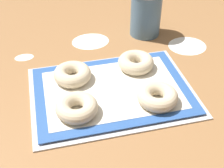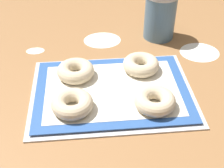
{
  "view_description": "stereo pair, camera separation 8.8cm",
  "coord_description": "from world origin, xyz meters",
  "px_view_note": "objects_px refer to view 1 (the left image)",
  "views": [
    {
      "loc": [
        -0.14,
        -0.57,
        0.51
      ],
      "look_at": [
        0.01,
        0.01,
        0.03
      ],
      "focal_mm": 50.0,
      "sensor_mm": 36.0,
      "label": 1
    },
    {
      "loc": [
        -0.05,
        -0.59,
        0.51
      ],
      "look_at": [
        0.01,
        0.01,
        0.03
      ],
      "focal_mm": 50.0,
      "sensor_mm": 36.0,
      "label": 2
    }
  ],
  "objects_px": {
    "flour_canister": "(146,12)",
    "bagel_front_left": "(77,107)",
    "baking_tray": "(112,91)",
    "bagel_front_right": "(158,96)",
    "bagel_back_left": "(72,74)",
    "bagel_back_right": "(136,62)"
  },
  "relations": [
    {
      "from": "baking_tray",
      "to": "flour_canister",
      "type": "relative_size",
      "value": 2.67
    },
    {
      "from": "bagel_back_left",
      "to": "bagel_back_right",
      "type": "height_order",
      "value": "same"
    },
    {
      "from": "bagel_front_right",
      "to": "flour_canister",
      "type": "distance_m",
      "value": 0.35
    },
    {
      "from": "baking_tray",
      "to": "bagel_back_left",
      "type": "xyz_separation_m",
      "value": [
        -0.09,
        0.06,
        0.02
      ]
    },
    {
      "from": "bagel_front_left",
      "to": "flour_canister",
      "type": "xyz_separation_m",
      "value": [
        0.27,
        0.33,
        0.05
      ]
    },
    {
      "from": "bagel_front_left",
      "to": "bagel_back_left",
      "type": "height_order",
      "value": "same"
    },
    {
      "from": "bagel_front_left",
      "to": "baking_tray",
      "type": "bearing_deg",
      "value": 32.98
    },
    {
      "from": "baking_tray",
      "to": "bagel_front_left",
      "type": "relative_size",
      "value": 4.16
    },
    {
      "from": "flour_canister",
      "to": "bagel_front_left",
      "type": "bearing_deg",
      "value": -129.49
    },
    {
      "from": "bagel_back_left",
      "to": "bagel_front_right",
      "type": "bearing_deg",
      "value": -36.28
    },
    {
      "from": "bagel_back_left",
      "to": "bagel_back_right",
      "type": "xyz_separation_m",
      "value": [
        0.18,
        0.01,
        0.0
      ]
    },
    {
      "from": "bagel_back_right",
      "to": "flour_canister",
      "type": "relative_size",
      "value": 0.64
    },
    {
      "from": "baking_tray",
      "to": "bagel_back_left",
      "type": "relative_size",
      "value": 4.16
    },
    {
      "from": "baking_tray",
      "to": "bagel_back_right",
      "type": "xyz_separation_m",
      "value": [
        0.09,
        0.08,
        0.02
      ]
    },
    {
      "from": "bagel_front_left",
      "to": "bagel_front_right",
      "type": "relative_size",
      "value": 1.0
    },
    {
      "from": "bagel_back_left",
      "to": "bagel_back_right",
      "type": "relative_size",
      "value": 1.0
    },
    {
      "from": "baking_tray",
      "to": "flour_canister",
      "type": "height_order",
      "value": "flour_canister"
    },
    {
      "from": "bagel_front_left",
      "to": "bagel_back_left",
      "type": "bearing_deg",
      "value": 86.38
    },
    {
      "from": "bagel_front_left",
      "to": "bagel_back_left",
      "type": "relative_size",
      "value": 1.0
    },
    {
      "from": "baking_tray",
      "to": "bagel_back_left",
      "type": "distance_m",
      "value": 0.11
    },
    {
      "from": "bagel_back_left",
      "to": "bagel_back_right",
      "type": "distance_m",
      "value": 0.18
    },
    {
      "from": "baking_tray",
      "to": "bagel_back_right",
      "type": "bearing_deg",
      "value": 41.61
    }
  ]
}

